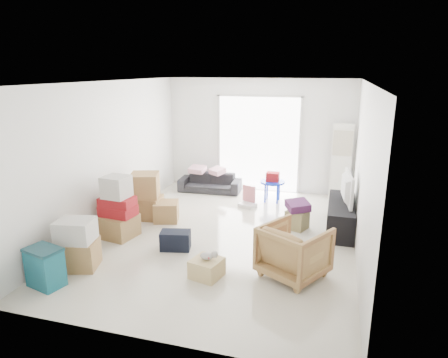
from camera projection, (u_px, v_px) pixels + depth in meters
name	position (u px, v px, depth m)	size (l,w,h in m)	color
room_shell	(225.00, 163.00, 6.85)	(4.98, 6.48, 3.18)	beige
sliding_door	(258.00, 140.00, 9.63)	(2.10, 0.04, 2.33)	white
ac_tower	(341.00, 163.00, 8.91)	(0.45, 0.30, 1.75)	white
tv_console	(341.00, 216.00, 7.44)	(0.48, 1.58, 0.53)	black
television	(342.00, 199.00, 7.35)	(0.97, 0.56, 0.13)	black
sofa	(210.00, 180.00, 9.73)	(1.50, 0.44, 0.59)	#2A2B30
pillow_left	(197.00, 165.00, 9.74)	(0.39, 0.31, 0.12)	#E4A6BA
pillow_right	(217.00, 166.00, 9.60)	(0.34, 0.27, 0.12)	#E4A6BA
armchair	(294.00, 249.00, 5.70)	(0.83, 0.78, 0.85)	tan
storage_bins	(45.00, 267.00, 5.47)	(0.55, 0.45, 0.56)	#115769
box_stack_a	(77.00, 245.00, 5.96)	(0.68, 0.61, 0.76)	olive
box_stack_b	(118.00, 211.00, 7.04)	(0.64, 0.64, 1.12)	olive
box_stack_c	(145.00, 196.00, 7.96)	(0.66, 0.66, 0.92)	olive
loose_box	(166.00, 211.00, 7.87)	(0.46, 0.46, 0.39)	olive
duffel_bag	(175.00, 240.00, 6.63)	(0.49, 0.29, 0.31)	black
ottoman	(297.00, 220.00, 7.48)	(0.35, 0.35, 0.35)	olive
blanket	(298.00, 207.00, 7.42)	(0.39, 0.39, 0.14)	#4E1F4C
kids_table	(273.00, 181.00, 8.94)	(0.55, 0.55, 0.68)	#0B29CD
toy_walker	(248.00, 201.00, 8.71)	(0.41, 0.39, 0.45)	silver
wood_crate	(207.00, 268.00, 5.75)	(0.41, 0.41, 0.27)	#D9C27D
plush_bunny	(209.00, 256.00, 5.70)	(0.26, 0.15, 0.13)	#B2ADA8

